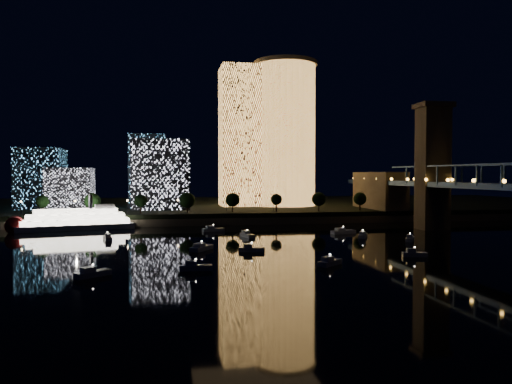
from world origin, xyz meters
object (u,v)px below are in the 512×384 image
(tower_cylindrical, at_px, (285,134))
(riverboat, at_px, (71,221))
(tower_rectangular, at_px, (242,137))
(truss_bridge, at_px, (512,193))

(tower_cylindrical, relative_size, riverboat, 1.61)
(tower_cylindrical, height_order, tower_rectangular, tower_cylindrical)
(tower_rectangular, bearing_deg, riverboat, -141.44)
(riverboat, bearing_deg, truss_bridge, -26.07)
(tower_rectangular, distance_m, truss_bridge, 147.86)
(tower_cylindrical, height_order, riverboat, tower_cylindrical)
(tower_cylindrical, bearing_deg, tower_rectangular, 168.81)
(tower_rectangular, relative_size, riverboat, 1.55)
(tower_rectangular, xyz_separation_m, riverboat, (-77.65, -61.89, -38.55))
(truss_bridge, height_order, riverboat, truss_bridge)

